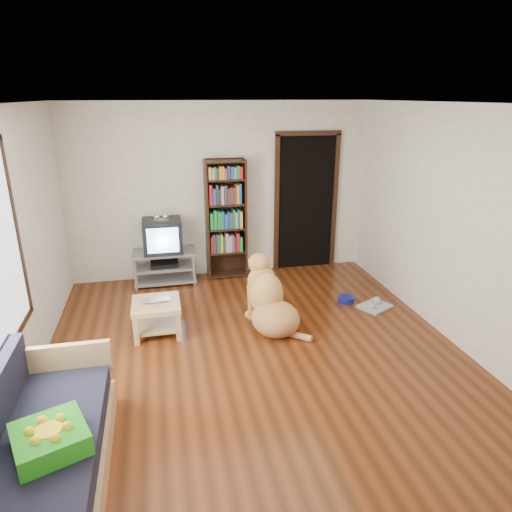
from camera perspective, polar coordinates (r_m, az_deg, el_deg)
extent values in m
plane|color=#602910|center=(5.10, 0.00, -12.11)|extent=(5.00, 5.00, 0.00)
plane|color=white|center=(4.34, 0.00, 18.56)|extent=(5.00, 5.00, 0.00)
plane|color=silver|center=(6.94, -4.47, 8.05)|extent=(4.50, 0.00, 4.50)
plane|color=silver|center=(2.40, 13.42, -15.92)|extent=(4.50, 0.00, 4.50)
plane|color=silver|center=(4.65, -28.23, -0.06)|extent=(0.00, 5.00, 5.00)
plane|color=silver|center=(5.47, 23.71, 3.32)|extent=(0.00, 5.00, 5.00)
cube|color=green|center=(3.57, -24.33, -20.11)|extent=(0.59, 0.59, 0.15)
imported|color=silver|center=(5.41, -12.43, -5.66)|extent=(0.34, 0.23, 0.03)
cylinder|color=navy|center=(6.37, 11.21, -5.29)|extent=(0.22, 0.22, 0.08)
cube|color=#A2A2A2|center=(6.30, 14.61, -6.12)|extent=(0.50, 0.47, 0.03)
cube|color=black|center=(4.43, -28.31, -9.75)|extent=(0.03, 1.42, 0.06)
cube|color=black|center=(4.77, -27.78, 3.01)|extent=(0.03, 0.06, 1.70)
cube|color=black|center=(7.28, 6.23, 6.53)|extent=(0.90, 0.02, 2.10)
cube|color=black|center=(7.13, 2.59, 6.35)|extent=(0.07, 0.05, 2.14)
cube|color=black|center=(7.43, 9.81, 6.62)|extent=(0.07, 0.05, 2.14)
cube|color=black|center=(7.11, 6.60, 15.01)|extent=(1.03, 0.05, 0.07)
cube|color=#99999E|center=(6.85, -11.47, 0.44)|extent=(0.90, 0.45, 0.04)
cube|color=#99999E|center=(6.93, -11.34, -1.36)|extent=(0.86, 0.42, 0.03)
cube|color=#99999E|center=(6.99, -11.24, -2.81)|extent=(0.90, 0.45, 0.04)
cylinder|color=#99999E|center=(6.75, -14.85, -2.20)|extent=(0.04, 0.04, 0.50)
cylinder|color=#99999E|center=(6.75, -7.73, -1.69)|extent=(0.04, 0.04, 0.50)
cylinder|color=#99999E|center=(7.12, -14.76, -1.04)|extent=(0.04, 0.04, 0.50)
cylinder|color=#99999E|center=(7.13, -8.02, -0.55)|extent=(0.04, 0.04, 0.50)
cube|color=black|center=(6.91, -11.37, -0.97)|extent=(0.40, 0.30, 0.07)
cube|color=black|center=(6.77, -11.61, 2.52)|extent=(0.55, 0.48, 0.48)
cube|color=black|center=(6.96, -11.65, 2.99)|extent=(0.40, 0.14, 0.36)
cube|color=#8CBFF2|center=(6.54, -11.56, 1.91)|extent=(0.44, 0.02, 0.36)
cube|color=silver|center=(6.65, -11.75, 4.46)|extent=(0.20, 0.07, 0.02)
sphere|color=silver|center=(6.64, -12.29, 4.80)|extent=(0.09, 0.09, 0.09)
sphere|color=silver|center=(6.64, -11.26, 4.87)|extent=(0.09, 0.09, 0.09)
cube|color=black|center=(6.85, -6.15, 4.40)|extent=(0.03, 0.30, 1.80)
cube|color=black|center=(6.93, -1.45, 4.69)|extent=(0.03, 0.30, 1.80)
cube|color=black|center=(7.02, -3.96, 4.84)|extent=(0.60, 0.02, 1.80)
cube|color=black|center=(7.16, -3.63, -2.19)|extent=(0.56, 0.28, 0.02)
cube|color=black|center=(7.03, -3.69, 0.61)|extent=(0.56, 0.28, 0.03)
cube|color=black|center=(6.92, -3.76, 3.51)|extent=(0.56, 0.28, 0.02)
cube|color=black|center=(6.83, -3.83, 6.50)|extent=(0.56, 0.28, 0.02)
cube|color=black|center=(6.75, -3.90, 9.56)|extent=(0.56, 0.28, 0.02)
cube|color=black|center=(6.71, -3.95, 11.74)|extent=(0.56, 0.28, 0.02)
cube|color=tan|center=(3.93, -24.35, -23.29)|extent=(0.80, 1.80, 0.22)
cube|color=#1E1E2D|center=(3.79, -24.83, -20.81)|extent=(0.74, 1.74, 0.18)
cube|color=tan|center=(4.38, -22.95, -11.92)|extent=(0.80, 0.06, 0.30)
cube|color=tan|center=(5.46, -12.40, -5.94)|extent=(0.55, 0.55, 0.06)
cube|color=tan|center=(5.57, -12.20, -8.45)|extent=(0.45, 0.45, 0.03)
cube|color=tan|center=(5.34, -14.76, -9.11)|extent=(0.06, 0.06, 0.34)
cube|color=tan|center=(5.33, -9.67, -8.76)|extent=(0.06, 0.06, 0.34)
cube|color=tan|center=(5.76, -14.63, -6.91)|extent=(0.06, 0.06, 0.34)
cube|color=tan|center=(5.75, -9.93, -6.58)|extent=(0.06, 0.06, 0.34)
ellipsoid|color=#BC7A48|center=(5.45, 2.46, -7.83)|extent=(0.72, 0.75, 0.42)
ellipsoid|color=#D8B753|center=(5.52, 1.29, -4.81)|extent=(0.51, 0.54, 0.55)
ellipsoid|color=#B37B44|center=(5.55, 0.72, -3.14)|extent=(0.43, 0.41, 0.39)
ellipsoid|color=tan|center=(5.53, 0.38, -0.89)|extent=(0.33, 0.34, 0.24)
ellipsoid|color=#BF8A49|center=(5.65, -0.28, -0.74)|extent=(0.16, 0.24, 0.10)
sphere|color=black|center=(5.73, -0.77, -0.44)|extent=(0.05, 0.05, 0.05)
ellipsoid|color=tan|center=(5.45, -0.25, -1.31)|extent=(0.08, 0.10, 0.17)
ellipsoid|color=tan|center=(5.54, 1.46, -0.97)|extent=(0.08, 0.10, 0.17)
cylinder|color=#B97747|center=(5.73, -0.61, -5.80)|extent=(0.12, 0.15, 0.45)
cylinder|color=#D6A652|center=(5.81, 0.90, -5.45)|extent=(0.12, 0.15, 0.45)
sphere|color=tan|center=(5.86, -0.86, -7.35)|extent=(0.12, 0.12, 0.12)
sphere|color=#C5854B|center=(5.94, 0.62, -6.98)|extent=(0.12, 0.12, 0.12)
cylinder|color=tan|center=(5.40, 5.05, -9.84)|extent=(0.34, 0.32, 0.09)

